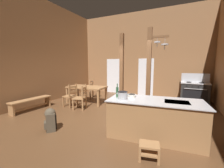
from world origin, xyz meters
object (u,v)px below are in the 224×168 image
dining_table (87,88)px  mixing_bowl_on_counter (132,96)px  ladderback_chair_at_table_end (71,96)px  bench_along_left_wall (31,102)px  kitchen_island (154,118)px  ladderback_chair_near_window (81,98)px  backpack (50,119)px  bottle_tall_on_counter (117,92)px  stove_range (194,92)px  step_stool (149,150)px  stockpot_on_counter (123,95)px  ladderback_chair_by_post (94,89)px

dining_table → mixing_bowl_on_counter: bearing=-34.6°
ladderback_chair_at_table_end → bench_along_left_wall: (-1.04, -1.00, -0.14)m
bench_along_left_wall → kitchen_island: bearing=-0.9°
ladderback_chair_near_window → backpack: bearing=-77.5°
bottle_tall_on_counter → ladderback_chair_at_table_end: bearing=155.3°
stove_range → step_stool: stove_range is taller
stove_range → bench_along_left_wall: stove_range is taller
ladderback_chair_near_window → ladderback_chair_at_table_end: same height
stove_range → mixing_bowl_on_counter: (-1.72, -3.83, 0.46)m
step_stool → dining_table: (-3.35, 2.82, 0.47)m
backpack → bottle_tall_on_counter: 1.90m
stockpot_on_counter → mixing_bowl_on_counter: 0.33m
mixing_bowl_on_counter → dining_table: bearing=145.4°
dining_table → stockpot_on_counter: 3.38m
step_stool → mixing_bowl_on_counter: bearing=124.3°
kitchen_island → stockpot_on_counter: (-0.71, -0.25, 0.55)m
stove_range → ladderback_chair_by_post: stove_range is taller
dining_table → ladderback_chair_at_table_end: ladderback_chair_at_table_end is taller
ladderback_chair_by_post → ladderback_chair_at_table_end: size_ratio=1.00×
ladderback_chair_near_window → stockpot_on_counter: (2.21, -1.25, 0.55)m
ladderback_chair_at_table_end → mixing_bowl_on_counter: mixing_bowl_on_counter is taller
kitchen_island → stockpot_on_counter: 0.93m
backpack → kitchen_island: bearing=18.2°
stove_range → stockpot_on_counter: size_ratio=4.30×
dining_table → stockpot_on_counter: (2.57, -2.17, 0.35)m
step_stool → backpack: size_ratio=0.69×
bench_along_left_wall → backpack: (2.01, -0.90, 0.01)m
step_stool → stockpot_on_counter: stockpot_on_counter is taller
kitchen_island → bench_along_left_wall: bearing=179.1°
stove_range → dining_table: bearing=-156.0°
stockpot_on_counter → ladderback_chair_by_post: bearing=131.9°
step_stool → ladderback_chair_at_table_end: bearing=150.9°
bench_along_left_wall → backpack: 2.21m
kitchen_island → ladderback_chair_by_post: bearing=140.7°
kitchen_island → ladderback_chair_by_post: ladderback_chair_by_post is taller
ladderback_chair_by_post → dining_table: bearing=-76.6°
step_stool → ladderback_chair_near_window: (-2.98, 1.90, 0.27)m
dining_table → backpack: 2.87m
kitchen_island → dining_table: size_ratio=1.29×
ladderback_chair_near_window → ladderback_chair_by_post: (-0.60, 1.88, 0.00)m
ladderback_chair_by_post → mixing_bowl_on_counter: mixing_bowl_on_counter is taller
ladderback_chair_at_table_end → kitchen_island: bearing=-17.1°
bottle_tall_on_counter → stove_range: bearing=62.8°
ladderback_chair_near_window → backpack: ladderback_chair_near_window is taller
stove_range → step_stool: size_ratio=3.22×
ladderback_chair_at_table_end → bench_along_left_wall: bearing=-136.2°
ladderback_chair_by_post → bottle_tall_on_counter: bearing=-48.9°
ladderback_chair_by_post → ladderback_chair_near_window: bearing=-72.4°
ladderback_chair_near_window → bench_along_left_wall: bearing=-150.1°
stove_range → bottle_tall_on_counter: size_ratio=3.77×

